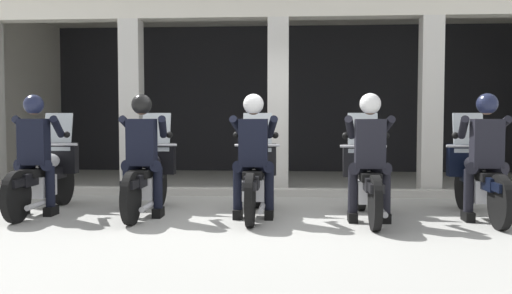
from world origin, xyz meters
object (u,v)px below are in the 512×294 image
Objects in this scene: police_officer_center at (254,145)px; motorcycle_far_right at (478,179)px; police_officer_far_right at (486,146)px; police_officer_right at (370,146)px; motorcycle_right at (366,179)px; motorcycle_center at (255,177)px; motorcycle_left at (149,176)px; police_officer_far_left at (35,144)px; police_officer_left at (142,145)px; motorcycle_far_left at (45,175)px.

motorcycle_far_right is (2.87, 0.30, -0.44)m from police_officer_center.
police_officer_right is at bearing 172.32° from police_officer_far_right.
motorcycle_far_right is at bearing -7.29° from motorcycle_right.
police_officer_center reaches higher than motorcycle_center.
police_officer_center is at bearing -23.78° from motorcycle_left.
police_officer_far_left is 1.00× the size of police_officer_center.
police_officer_left is 1.44m from police_officer_center.
motorcycle_right is 1.29× the size of police_officer_far_right.
police_officer_far_right is (4.31, -0.00, 0.00)m from police_officer_left.
motorcycle_center is at bearing 161.14° from police_officer_far_right.
police_officer_right is at bearing -15.78° from police_officer_far_left.
police_officer_right is 1.00× the size of police_officer_far_right.
police_officer_center is 2.87m from police_officer_far_right.
motorcycle_far_left and motorcycle_center have the same top height.
motorcycle_right is at bearing 161.04° from police_officer_far_right.
police_officer_far_left and police_officer_far_right have the same top height.
police_officer_right reaches higher than motorcycle_right.
police_officer_center reaches higher than motorcycle_left.
motorcycle_center is 1.00× the size of motorcycle_far_right.
motorcycle_far_left is 2.87m from motorcycle_center.
police_officer_right is at bearing -14.75° from police_officer_left.
police_officer_left is (-0.00, -0.28, 0.44)m from motorcycle_left.
motorcycle_left is at bearing 162.57° from police_officer_far_right.
motorcycle_right is at bearing -14.75° from motorcycle_left.
motorcycle_far_left is 4.36m from police_officer_right.
police_officer_far_left is at bearing 178.55° from motorcycle_left.
police_officer_far_right is at bearing -103.87° from motorcycle_far_right.
police_officer_right reaches higher than motorcycle_far_left.
police_officer_far_left is 5.75m from police_officer_far_right.
motorcycle_center is at bearing -14.38° from motorcycle_far_left.
police_officer_far_right is (2.87, 0.02, 0.00)m from police_officer_center.
motorcycle_far_left is at bearing 156.23° from police_officer_left.
police_officer_far_right is (5.75, -0.03, 0.00)m from police_officer_far_left.
police_officer_far_right is at bearing -13.71° from police_officer_far_left.
police_officer_far_left is at bearing 167.37° from police_officer_left.
police_officer_far_left is at bearing 166.11° from police_officer_far_right.
motorcycle_left and motorcycle_center have the same top height.
motorcycle_left is 4.31m from motorcycle_far_right.
police_officer_far_left reaches higher than motorcycle_right.
police_officer_far_right is (2.87, -0.26, 0.44)m from motorcycle_center.
police_officer_left is 1.00× the size of police_officer_right.
police_officer_right is 0.78× the size of motorcycle_far_right.
motorcycle_left is 1.00× the size of motorcycle_center.
motorcycle_right is (1.44, 0.15, -0.44)m from police_officer_center.
police_officer_center and police_officer_right have the same top height.
police_officer_left is at bearing -101.95° from motorcycle_left.
police_officer_far_left is 1.00× the size of police_officer_far_right.
motorcycle_left is 1.29× the size of police_officer_right.
police_officer_far_left reaches higher than motorcycle_center.
motorcycle_right is at bearing 76.52° from police_officer_right.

